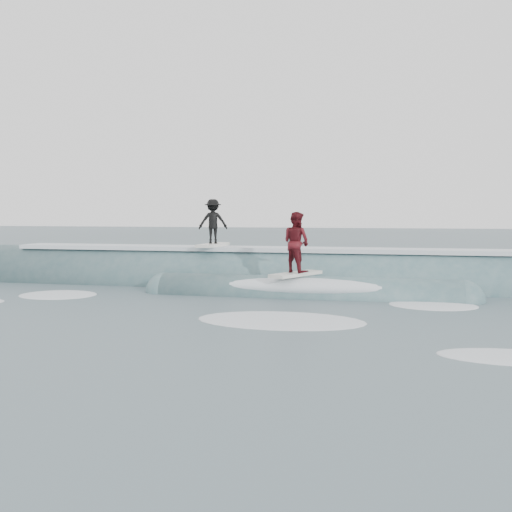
# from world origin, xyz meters

# --- Properties ---
(ground) EXTENTS (160.00, 160.00, 0.00)m
(ground) POSITION_xyz_m (0.00, 0.00, 0.00)
(ground) COLOR #374D51
(ground) RESTS_ON ground
(breaking_wave) EXTENTS (24.03, 4.05, 2.53)m
(breaking_wave) POSITION_xyz_m (0.24, 5.02, 0.03)
(breaking_wave) COLOR #3C5F66
(breaking_wave) RESTS_ON ground
(surfer_black) EXTENTS (1.13, 2.04, 1.65)m
(surfer_black) POSITION_xyz_m (-1.77, 5.31, 2.12)
(surfer_black) COLOR silver
(surfer_black) RESTS_ON ground
(surfer_red) EXTENTS (1.43, 2.02, 1.92)m
(surfer_red) POSITION_xyz_m (1.51, 3.11, 1.54)
(surfer_red) COLOR silver
(surfer_red) RESTS_ON ground
(whitewater) EXTENTS (16.00, 7.15, 0.10)m
(whitewater) POSITION_xyz_m (0.27, -0.02, 0.00)
(whitewater) COLOR silver
(whitewater) RESTS_ON ground
(far_swells) EXTENTS (38.56, 8.65, 0.80)m
(far_swells) POSITION_xyz_m (-0.66, 17.65, 0.00)
(far_swells) COLOR #3C5F66
(far_swells) RESTS_ON ground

